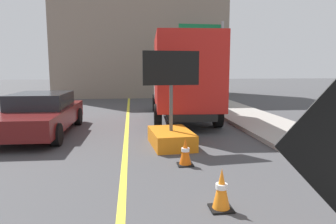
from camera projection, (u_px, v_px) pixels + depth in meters
lane_center_stripe at (123, 183)px, 6.10m from camera, size 0.14×36.00×0.01m
arrow_board_trailer at (171, 129)px, 8.92m from camera, size 1.60×1.89×2.70m
box_truck at (183, 76)px, 13.27m from camera, size 2.84×7.06×3.48m
pickup_car at (40, 114)px, 10.51m from camera, size 2.19×5.11×1.38m
highway_guide_sign at (210, 48)px, 18.87m from camera, size 2.79×0.27×5.00m
far_building_block at (140, 29)px, 25.06m from camera, size 12.82×6.40×10.63m
traffic_cone_near_sign at (221, 189)px, 4.92m from camera, size 0.36×0.36×0.68m
traffic_cone_mid_lane at (185, 152)px, 7.17m from camera, size 0.36×0.36×0.64m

